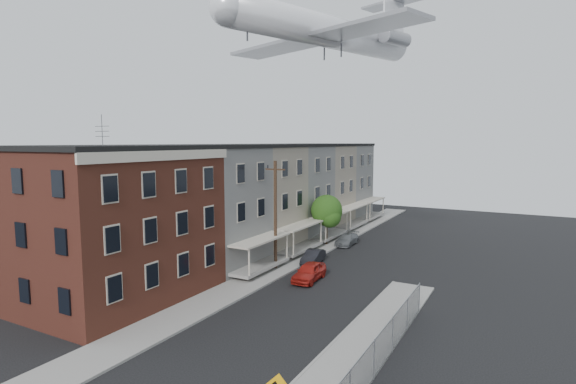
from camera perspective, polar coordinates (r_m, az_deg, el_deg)
name	(u,v)px	position (r m, az deg, el deg)	size (l,w,h in m)	color
sidewalk_left	(308,253)	(42.90, 2.59, -7.73)	(3.00, 62.00, 0.12)	gray
sidewalk_right	(350,361)	(23.20, 7.86, -20.48)	(3.00, 26.00, 0.12)	gray
curb_left	(322,255)	(42.30, 4.38, -7.93)	(0.15, 62.00, 0.14)	gray
curb_right	(322,354)	(23.69, 4.37, -19.82)	(0.15, 26.00, 0.14)	gray
corner_building	(111,222)	(32.48, -21.56, -3.56)	(10.31, 12.30, 12.15)	#361511
row_house_a	(202,205)	(39.14, -10.81, -1.64)	(11.98, 7.00, 10.30)	#5E5E5C
row_house_b	(248,196)	(44.72, -5.12, -0.56)	(11.98, 7.00, 10.30)	#746B5C
row_house_c	(282,190)	(50.65, -0.72, 0.28)	(11.98, 7.00, 10.30)	#5E5E5C
row_house_d	(309,185)	(56.83, 2.73, 0.94)	(11.98, 7.00, 10.30)	#746B5C
row_house_e	(331,180)	(63.18, 5.50, 1.47)	(11.98, 7.00, 10.30)	#5E5E5C
chainlink_fence	(374,358)	(21.50, 10.87, -20.03)	(0.06, 18.06, 1.90)	gray
utility_pole	(275,214)	(36.82, -1.61, -2.75)	(1.80, 0.26, 9.00)	black
street_tree	(327,212)	(45.63, 5.04, -2.55)	(3.22, 3.20, 5.20)	black
car_near	(309,272)	(34.72, 2.71, -10.08)	(1.61, 4.00, 1.36)	#AF1E16
car_mid	(313,257)	(39.41, 3.21, -8.22)	(1.24, 3.57, 1.18)	black
car_far	(347,239)	(46.64, 7.49, -5.99)	(1.60, 3.93, 1.14)	slate
airplane	(330,32)	(43.64, 5.40, 19.59)	(21.28, 24.36, 7.09)	white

